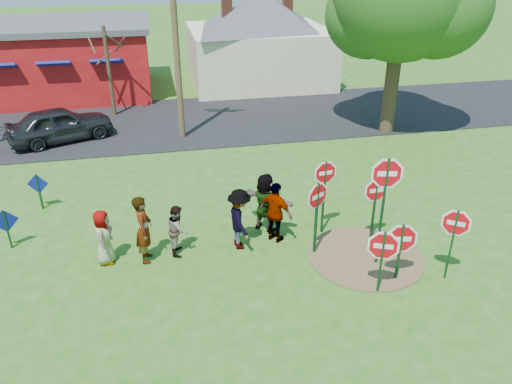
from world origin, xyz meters
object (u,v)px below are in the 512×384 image
Objects in this scene: stop_sign_b at (325,179)px; suv at (60,124)px; stop_sign_c at (385,188)px; person_b at (144,229)px; stop_sign_d at (376,195)px; utility_pole at (175,35)px; person_a at (104,237)px; stop_sign_a at (383,250)px.

suv is (-8.64, 9.50, -0.99)m from stop_sign_b.
stop_sign_c reaches higher than person_b.
stop_sign_c is at bearing -161.94° from suv.
utility_pole is (-4.74, 9.62, 2.89)m from stop_sign_d.
person_a is (-6.25, -0.27, -0.98)m from stop_sign_b.
stop_sign_c is 1.51× the size of stop_sign_d.
stop_sign_c is 6.43m from person_b.
suv is (-3.46, 9.89, -0.20)m from person_b.
stop_sign_b is at bearing -80.19° from person_b.
stop_sign_b reaches higher than person_b.
utility_pole is at bearing -119.24° from suv.
stop_sign_b is at bearing -159.89° from suv.
stop_sign_d is 1.10× the size of person_b.
utility_pole is (-3.49, 8.86, 2.65)m from stop_sign_b.
stop_sign_d reaches higher than suv.
stop_sign_d is (0.77, 2.24, 0.27)m from stop_sign_a.
person_b is (-6.43, 0.37, -0.54)m from stop_sign_d.
person_a is 0.36× the size of suv.
stop_sign_c is 1.66× the size of person_b.
stop_sign_b is 5.25m from person_b.
stop_sign_b is 6.33m from person_a.
stop_sign_c is at bearing -92.25° from person_a.
person_a is (-6.72, 2.73, -0.46)m from stop_sign_a.
stop_sign_b is 0.75× the size of stop_sign_c.
stop_sign_c is 2.06× the size of person_a.
stop_sign_c is at bearing 91.02° from stop_sign_a.
stop_sign_a is at bearing -166.08° from suv.
person_a is 1.10m from person_b.
stop_sign_c is at bearing -70.41° from stop_sign_b.
stop_sign_c is (0.47, 1.17, 1.06)m from stop_sign_a.
stop_sign_a is at bearing -71.50° from utility_pole.
suv is at bearing 172.94° from utility_pole.
suv is 0.52× the size of utility_pole.
stop_sign_c reaches higher than stop_sign_d.
stop_sign_b is (-0.47, 3.00, 0.52)m from stop_sign_a.
stop_sign_c is at bearing -67.43° from utility_pole.
stop_sign_d is at bearing -87.83° from person_b.
stop_sign_a is 0.97× the size of person_b.
utility_pole reaches higher than stop_sign_c.
stop_sign_d is 0.26× the size of utility_pole.
person_b is at bearing 178.78° from stop_sign_c.
utility_pole is at bearing -6.86° from person_a.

